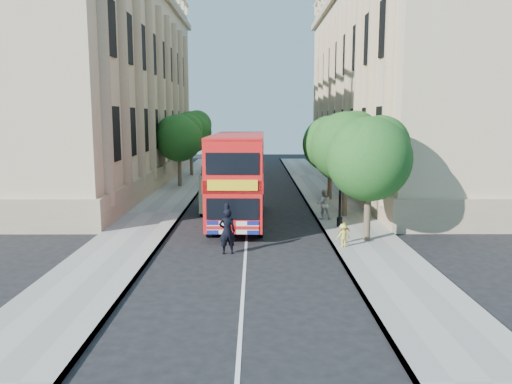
{
  "coord_description": "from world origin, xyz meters",
  "views": [
    {
      "loc": [
        0.4,
        -20.39,
        6.0
      ],
      "look_at": [
        0.47,
        4.06,
        2.3
      ],
      "focal_mm": 35.0,
      "sensor_mm": 36.0,
      "label": 1
    }
  ],
  "objects_px": {
    "box_van": "(220,189)",
    "police_constable": "(227,231)",
    "double_decker_bus": "(238,175)",
    "lamp_post": "(340,183)",
    "woman_pedestrian": "(324,204)"
  },
  "relations": [
    {
      "from": "lamp_post",
      "to": "box_van",
      "type": "bearing_deg",
      "value": 143.26
    },
    {
      "from": "lamp_post",
      "to": "double_decker_bus",
      "type": "relative_size",
      "value": 0.48
    },
    {
      "from": "lamp_post",
      "to": "woman_pedestrian",
      "type": "bearing_deg",
      "value": 107.02
    },
    {
      "from": "police_constable",
      "to": "woman_pedestrian",
      "type": "relative_size",
      "value": 1.13
    },
    {
      "from": "police_constable",
      "to": "woman_pedestrian",
      "type": "bearing_deg",
      "value": -135.41
    },
    {
      "from": "woman_pedestrian",
      "to": "lamp_post",
      "type": "bearing_deg",
      "value": 108.38
    },
    {
      "from": "lamp_post",
      "to": "police_constable",
      "type": "height_order",
      "value": "lamp_post"
    },
    {
      "from": "double_decker_bus",
      "to": "woman_pedestrian",
      "type": "xyz_separation_m",
      "value": [
        4.91,
        0.12,
        -1.7
      ]
    },
    {
      "from": "double_decker_bus",
      "to": "woman_pedestrian",
      "type": "distance_m",
      "value": 5.2
    },
    {
      "from": "lamp_post",
      "to": "police_constable",
      "type": "distance_m",
      "value": 7.8
    },
    {
      "from": "double_decker_bus",
      "to": "box_van",
      "type": "bearing_deg",
      "value": 112.88
    },
    {
      "from": "double_decker_bus",
      "to": "police_constable",
      "type": "height_order",
      "value": "double_decker_bus"
    },
    {
      "from": "box_van",
      "to": "police_constable",
      "type": "bearing_deg",
      "value": -83.8
    },
    {
      "from": "lamp_post",
      "to": "police_constable",
      "type": "relative_size",
      "value": 2.55
    },
    {
      "from": "box_van",
      "to": "woman_pedestrian",
      "type": "distance_m",
      "value": 6.95
    }
  ]
}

